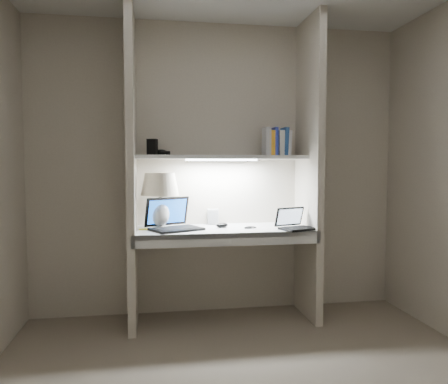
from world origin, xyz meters
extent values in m
cube|color=beige|center=(0.00, 1.50, 1.25)|extent=(3.20, 0.01, 2.50)
cube|color=beige|center=(-0.73, 1.23, 1.25)|extent=(0.06, 0.55, 2.50)
cube|color=beige|center=(0.73, 1.23, 1.25)|extent=(0.06, 0.55, 2.50)
cube|color=white|center=(0.00, 1.23, 0.75)|extent=(1.40, 0.55, 0.04)
cube|color=silver|center=(0.00, 0.96, 0.72)|extent=(1.46, 0.03, 0.10)
cube|color=silver|center=(0.00, 1.32, 1.35)|extent=(1.40, 0.36, 0.03)
cube|color=white|center=(0.00, 1.32, 1.33)|extent=(0.60, 0.04, 0.02)
cylinder|color=white|center=(-0.51, 1.29, 0.78)|extent=(0.11, 0.11, 0.02)
ellipsoid|color=white|center=(-0.51, 1.29, 0.88)|extent=(0.15, 0.15, 0.19)
cylinder|color=white|center=(-0.51, 1.29, 1.00)|extent=(0.02, 0.02, 0.08)
sphere|color=#FFD899|center=(-0.51, 1.29, 1.08)|extent=(0.05, 0.05, 0.05)
cube|color=black|center=(-0.39, 1.16, 0.78)|extent=(0.45, 0.40, 0.02)
cube|color=black|center=(-0.39, 1.16, 0.79)|extent=(0.37, 0.30, 0.00)
cube|color=black|center=(-0.45, 1.31, 0.91)|extent=(0.37, 0.22, 0.24)
cube|color=blue|center=(-0.45, 1.30, 0.91)|extent=(0.32, 0.19, 0.19)
cube|color=black|center=(0.57, 1.03, 0.78)|extent=(0.31, 0.27, 0.02)
cube|color=black|center=(0.57, 1.03, 0.79)|extent=(0.26, 0.20, 0.00)
cube|color=black|center=(0.53, 1.14, 0.86)|extent=(0.27, 0.14, 0.16)
cube|color=silver|center=(0.54, 1.13, 0.86)|extent=(0.23, 0.12, 0.13)
cube|color=silver|center=(-0.06, 1.45, 0.84)|extent=(0.10, 0.07, 0.13)
ellipsoid|color=black|center=(-0.01, 1.25, 0.79)|extent=(0.13, 0.10, 0.04)
torus|color=black|center=(0.22, 1.19, 0.78)|extent=(0.10, 0.10, 0.01)
cube|color=#EDF734|center=(-0.64, 1.25, 0.77)|extent=(0.09, 0.09, 0.00)
cube|color=white|center=(0.58, 1.35, 1.47)|extent=(0.03, 0.16, 0.21)
cube|color=#224A8B|center=(0.55, 1.35, 1.48)|extent=(0.04, 0.16, 0.24)
cube|color=silver|center=(0.51, 1.35, 1.47)|extent=(0.04, 0.16, 0.21)
cube|color=#2B3BBA|center=(0.46, 1.35, 1.48)|extent=(0.03, 0.16, 0.24)
cube|color=orange|center=(0.43, 1.35, 1.47)|extent=(0.03, 0.16, 0.21)
cube|color=silver|center=(0.39, 1.35, 1.48)|extent=(0.04, 0.16, 0.24)
cube|color=black|center=(-0.57, 1.37, 1.43)|extent=(0.09, 0.08, 0.13)
ellipsoid|color=black|center=(-0.50, 1.41, 1.39)|extent=(0.14, 0.12, 0.05)
camera|label=1|loc=(-0.57, -2.28, 1.29)|focal=35.00mm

